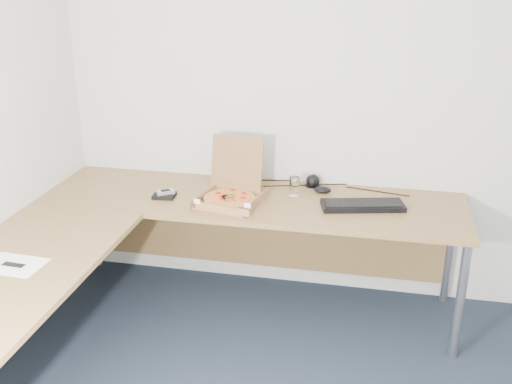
% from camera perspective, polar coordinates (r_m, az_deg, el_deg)
% --- Properties ---
extents(room_shell, '(3.50, 3.50, 2.50)m').
position_cam_1_polar(room_shell, '(1.97, 5.21, -2.56)').
color(room_shell, beige).
rests_on(room_shell, ground).
extents(desk, '(2.50, 2.20, 0.73)m').
position_cam_1_polar(desk, '(3.24, -7.62, -3.41)').
color(desk, olive).
rests_on(desk, ground).
extents(pizza_box, '(0.33, 0.39, 0.34)m').
position_cam_1_polar(pizza_box, '(3.46, -2.50, -0.29)').
color(pizza_box, '#9D6B41').
rests_on(pizza_box, desk).
extents(drinking_glass, '(0.07, 0.07, 0.12)m').
position_cam_1_polar(drinking_glass, '(3.55, 3.72, 0.54)').
color(drinking_glass, silver).
rests_on(drinking_glass, desk).
extents(keyboard, '(0.49, 0.27, 0.03)m').
position_cam_1_polar(keyboard, '(3.44, 10.23, -1.28)').
color(keyboard, black).
rests_on(keyboard, desk).
extents(mouse, '(0.12, 0.10, 0.04)m').
position_cam_1_polar(mouse, '(3.62, 6.42, 0.22)').
color(mouse, black).
rests_on(mouse, desk).
extents(wallet, '(0.13, 0.11, 0.02)m').
position_cam_1_polar(wallet, '(3.58, -8.81, -0.33)').
color(wallet, black).
rests_on(wallet, desk).
extents(phone, '(0.12, 0.10, 0.02)m').
position_cam_1_polar(phone, '(3.57, -8.71, 0.01)').
color(phone, '#B2B5BA').
rests_on(phone, wallet).
extents(paper_sheet, '(0.29, 0.21, 0.00)m').
position_cam_1_polar(paper_sheet, '(2.99, -22.30, -6.51)').
color(paper_sheet, white).
rests_on(paper_sheet, desk).
extents(dome_speaker, '(0.10, 0.10, 0.08)m').
position_cam_1_polar(dome_speaker, '(3.72, 5.49, 1.16)').
color(dome_speaker, black).
rests_on(dome_speaker, desk).
extents(cable_bundle, '(0.59, 0.12, 0.01)m').
position_cam_1_polar(cable_bundle, '(3.73, 4.80, 0.67)').
color(cable_bundle, black).
rests_on(cable_bundle, desk).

